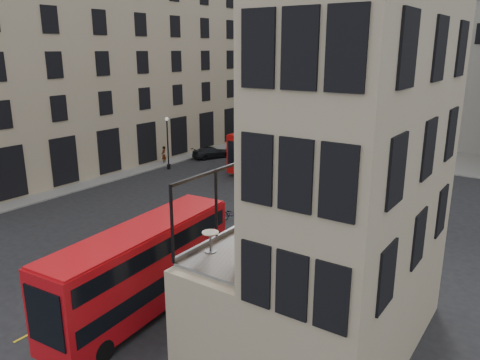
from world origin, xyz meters
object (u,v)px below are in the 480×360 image
Objects in this scene: street_lamp_b at (334,134)px; cafe_chair_d at (332,203)px; bus_far at (266,146)px; cafe_chair_b at (302,225)px; bicycle at (232,215)px; pedestrian_a at (236,137)px; traffic_light_far at (240,134)px; pedestrian_d at (413,145)px; cafe_chair_a at (245,260)px; cafe_table_far at (286,199)px; car_c at (211,152)px; street_lamp_a at (168,146)px; bus_near at (143,265)px; pedestrian_c at (323,151)px; car_a at (286,167)px; cafe_table_near at (210,239)px; cyclist at (319,186)px; traffic_light_near at (273,185)px; cafe_table_mid at (275,209)px; pedestrian_e at (164,155)px; car_b at (291,163)px; cafe_chair_c at (302,220)px; pedestrian_b at (301,141)px.

cafe_chair_d is at bearing -66.53° from street_lamp_b.
cafe_chair_b is (16.34, -23.79, 2.52)m from bus_far.
pedestrian_a is at bearing 25.66° from bicycle.
traffic_light_far is 20.42m from pedestrian_d.
cafe_table_far is at bearing 106.61° from cafe_chair_a.
cafe_chair_b reaches higher than car_c.
street_lamp_a reaches higher than traffic_light_far.
car_c is 31.87m from cafe_chair_d.
cafe_chair_a reaches higher than bus_near.
pedestrian_c is at bearing 50.21° from street_lamp_a.
car_a is 5.20× the size of cafe_table_near.
bus_far is 5.45× the size of pedestrian_c.
cyclist is 2.44× the size of cafe_table_near.
bicycle is at bearing -124.52° from traffic_light_near.
cyclist reaches higher than pedestrian_c.
traffic_light_far is 34.27m from cafe_table_mid.
car_b is at bearing 91.08° from pedestrian_e.
cafe_chair_c is (1.62, 4.20, -0.24)m from cafe_table_near.
bus_far is at bearing 13.92° from bicycle.
pedestrian_c is (-6.72, 33.81, -1.40)m from bus_near.
car_a is at bearing -16.43° from bus_far.
cafe_chair_a is at bearing 91.04° from pedestrian_c.
cyclist is 1.01× the size of pedestrian_e.
pedestrian_c is 2.47× the size of cafe_table_far.
traffic_light_near is 2.08× the size of pedestrian_a.
traffic_light_far is at bearing 117.25° from bus_near.
cafe_table_far reaches higher than pedestrian_b.
traffic_light_far is 0.71× the size of street_lamp_a.
car_c is at bearing -179.96° from car_a.
pedestrian_c is at bearing 19.76° from traffic_light_far.
street_lamp_a is 17.93m from pedestrian_b.
cafe_table_far is (4.63, 4.91, 2.76)m from bus_near.
cafe_chair_b is at bearing 93.64° from pedestrian_c.
car_b is 16.22m from bicycle.
cafe_table_mid is at bearing 161.30° from pedestrian_d.
traffic_light_far is 8.93m from car_b.
cafe_chair_c is at bearing -54.58° from car_b.
cafe_table_far reaches higher than bus_far.
pedestrian_b is (4.54, 6.63, -1.44)m from traffic_light_far.
street_lamp_b is at bearing -1.68° from bicycle.
street_lamp_a is 31.20m from cafe_table_near.
bus_far is at bearing 46.91° from pedestrian_c.
car_c is (-7.48, 0.34, -1.67)m from bus_far.
car_a is 5.34× the size of cafe_chair_b.
cafe_chair_b reaches higher than cyclist.
pedestrian_d is 44.23m from cafe_chair_a.
cafe_chair_a reaches higher than car_a.
street_lamp_b is 35.85m from cafe_chair_c.
traffic_light_far reaches higher than pedestrian_b.
cafe_table_mid is (24.70, -31.93, 4.19)m from pedestrian_a.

